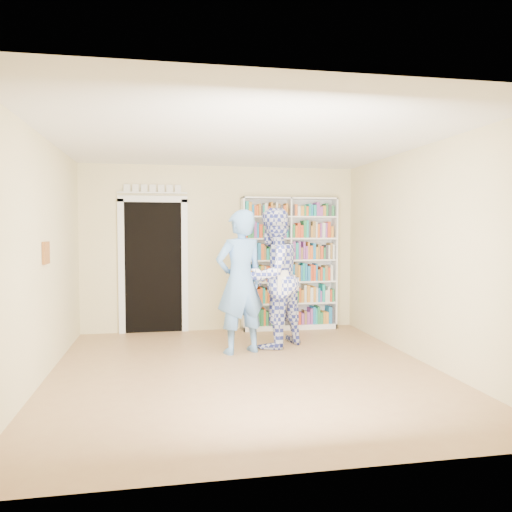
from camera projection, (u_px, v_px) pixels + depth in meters
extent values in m
plane|color=#A4764F|center=(246.00, 371.00, 5.85)|extent=(5.00, 5.00, 0.00)
plane|color=white|center=(245.00, 139.00, 5.71)|extent=(5.00, 5.00, 0.00)
plane|color=beige|center=(221.00, 248.00, 8.24)|extent=(4.50, 0.00, 4.50)
plane|color=beige|center=(40.00, 258.00, 5.37)|extent=(0.00, 5.00, 5.00)
plane|color=beige|center=(424.00, 255.00, 6.19)|extent=(0.00, 5.00, 5.00)
cube|color=white|center=(289.00, 264.00, 8.30)|extent=(1.59, 0.30, 2.19)
cube|color=white|center=(289.00, 264.00, 8.30)|extent=(0.02, 0.30, 2.19)
cube|color=black|center=(153.00, 267.00, 8.04)|extent=(0.90, 0.03, 2.10)
cube|color=white|center=(121.00, 268.00, 7.93)|extent=(0.10, 0.06, 2.20)
cube|color=white|center=(185.00, 267.00, 8.11)|extent=(0.10, 0.06, 2.20)
cube|color=white|center=(153.00, 199.00, 7.96)|extent=(1.10, 0.06, 0.10)
cube|color=white|center=(153.00, 193.00, 7.95)|extent=(1.10, 0.08, 0.02)
cube|color=brown|center=(46.00, 253.00, 5.57)|extent=(0.03, 0.25, 0.25)
imported|color=#5E91D3|center=(240.00, 282.00, 6.67)|extent=(0.82, 0.67, 1.92)
imported|color=#343F9F|center=(273.00, 278.00, 7.02)|extent=(1.21, 1.17, 1.96)
cube|color=white|center=(284.00, 281.00, 6.78)|extent=(0.19, 0.10, 0.29)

